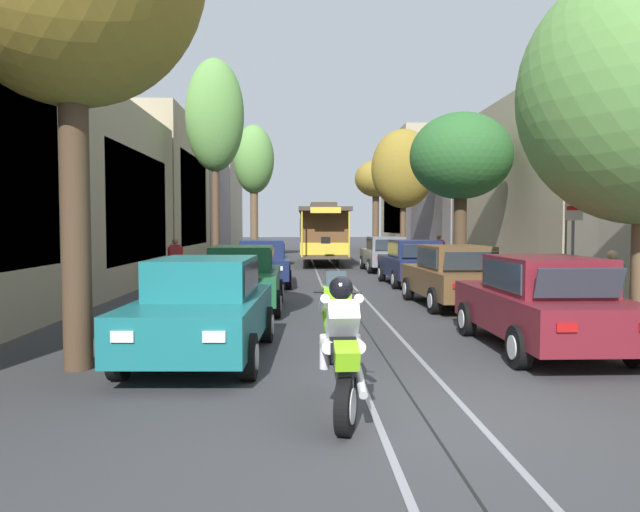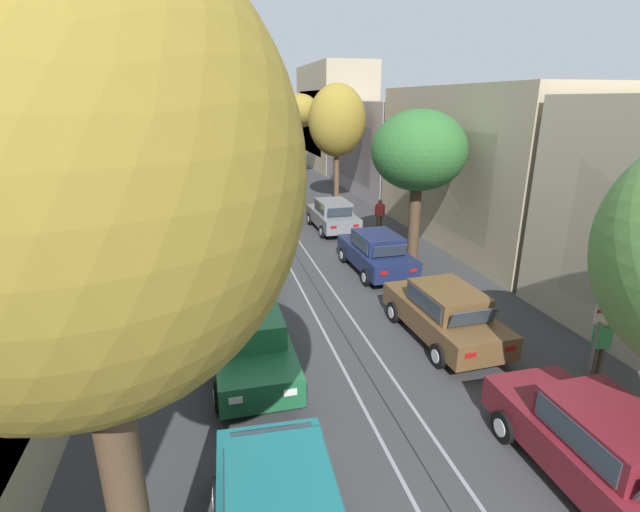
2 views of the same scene
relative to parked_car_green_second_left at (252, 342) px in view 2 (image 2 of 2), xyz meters
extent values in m
plane|color=#38383A|center=(2.76, 12.72, -0.80)|extent=(160.00, 160.00, 0.00)
cube|color=gray|center=(2.23, 16.03, -0.79)|extent=(0.08, 61.12, 0.01)
cube|color=gray|center=(3.29, 16.03, -0.79)|extent=(0.08, 61.12, 0.01)
cube|color=black|center=(2.76, 16.03, -0.80)|extent=(0.03, 61.12, 0.01)
cube|color=tan|center=(-6.13, 5.41, 2.22)|extent=(4.52, 10.32, 6.05)
cube|color=#2D3842|center=(-3.89, 5.41, 1.92)|extent=(0.04, 7.44, 3.63)
cube|color=tan|center=(-6.42, 16.03, 2.94)|extent=(5.10, 10.32, 7.47)
cube|color=#2D3842|center=(-3.89, 16.03, 2.56)|extent=(0.04, 7.44, 4.48)
cube|color=gray|center=(-6.37, 26.66, 2.57)|extent=(5.01, 10.32, 6.74)
cube|color=#2D3842|center=(-3.89, 26.66, 2.23)|extent=(0.04, 7.44, 4.04)
cube|color=#BCAD93|center=(-6.33, 37.28, 3.67)|extent=(4.92, 10.32, 8.94)
cube|color=#2D3842|center=(-3.89, 37.28, 3.22)|extent=(0.04, 7.44, 5.36)
cube|color=tan|center=(11.81, 9.39, 2.73)|extent=(4.87, 12.98, 7.07)
cube|color=#2D3842|center=(9.40, 9.39, 2.38)|extent=(0.04, 9.30, 4.24)
cube|color=gray|center=(11.86, 22.67, 2.38)|extent=(4.96, 12.98, 6.36)
cube|color=#2D3842|center=(9.40, 22.67, 2.06)|extent=(0.04, 9.30, 3.81)
cube|color=tan|center=(11.77, 35.95, 4.04)|extent=(4.78, 12.98, 9.68)
cube|color=#2D3842|center=(9.40, 35.95, 3.56)|extent=(0.04, 9.30, 5.81)
cube|color=#196B70|center=(-0.11, -5.35, 0.48)|extent=(1.55, 2.12, 0.60)
cube|color=#2D3842|center=(-0.06, -4.17, 0.46)|extent=(1.30, 0.25, 0.45)
cube|color=#2D3842|center=(0.64, -5.38, 0.48)|extent=(0.10, 1.81, 0.47)
cube|color=#2D3842|center=(-0.85, -5.33, 0.48)|extent=(0.10, 1.81, 0.47)
cube|color=#B21414|center=(0.53, -3.37, -0.05)|extent=(0.28, 0.05, 0.12)
cube|color=#B21414|center=(-0.59, -3.32, -0.05)|extent=(0.28, 0.05, 0.12)
cylinder|color=black|center=(0.82, -4.21, -0.48)|extent=(0.22, 0.65, 0.64)
cylinder|color=silver|center=(0.93, -4.21, -0.48)|extent=(0.03, 0.35, 0.35)
cylinder|color=black|center=(-0.94, -4.14, -0.48)|extent=(0.22, 0.65, 0.64)
cylinder|color=silver|center=(-1.05, -4.13, -0.48)|extent=(0.03, 0.35, 0.35)
cube|color=#1E6038|center=(0.00, -0.04, -0.15)|extent=(1.83, 4.31, 0.66)
cube|color=#1E6038|center=(0.00, 0.11, 0.48)|extent=(1.49, 2.07, 0.60)
cube|color=#2D3842|center=(0.01, -0.73, 0.46)|extent=(1.33, 0.23, 0.47)
cube|color=#2D3842|center=(-0.01, 1.29, 0.46)|extent=(1.30, 0.21, 0.45)
cube|color=#2D3842|center=(0.75, 0.12, 0.48)|extent=(0.04, 1.81, 0.47)
cube|color=#2D3842|center=(-0.75, 0.10, 0.48)|extent=(0.04, 1.81, 0.47)
cube|color=white|center=(0.57, -2.20, -0.05)|extent=(0.28, 0.04, 0.14)
cube|color=#B21414|center=(0.54, 2.12, -0.05)|extent=(0.28, 0.04, 0.12)
cube|color=white|center=(-0.54, -2.20, -0.05)|extent=(0.28, 0.04, 0.14)
cube|color=#B21414|center=(-0.57, 2.12, -0.05)|extent=(0.28, 0.04, 0.12)
cylinder|color=black|center=(0.89, -1.37, -0.48)|extent=(0.20, 0.64, 0.64)
cylinder|color=silver|center=(1.00, -1.37, -0.48)|extent=(0.02, 0.35, 0.35)
cylinder|color=black|center=(-0.87, -1.38, -0.48)|extent=(0.20, 0.64, 0.64)
cylinder|color=silver|center=(-0.98, -1.38, -0.48)|extent=(0.02, 0.35, 0.35)
cylinder|color=black|center=(0.87, 1.30, -0.48)|extent=(0.20, 0.64, 0.64)
cylinder|color=silver|center=(0.98, 1.30, -0.48)|extent=(0.02, 0.35, 0.35)
cylinder|color=black|center=(-0.89, 1.29, -0.48)|extent=(0.20, 0.64, 0.64)
cylinder|color=silver|center=(-1.00, 1.29, -0.48)|extent=(0.02, 0.35, 0.35)
cube|color=#19234C|center=(0.16, 6.02, -0.15)|extent=(1.91, 4.34, 0.66)
cube|color=#19234C|center=(0.15, 6.17, 0.48)|extent=(1.53, 2.10, 0.60)
cube|color=#2D3842|center=(0.18, 5.34, 0.46)|extent=(1.34, 0.25, 0.47)
cube|color=#2D3842|center=(0.13, 7.36, 0.46)|extent=(1.30, 0.23, 0.45)
cube|color=#2D3842|center=(0.90, 6.19, 0.48)|extent=(0.07, 1.81, 0.47)
cube|color=#2D3842|center=(-0.59, 6.16, 0.48)|extent=(0.07, 1.81, 0.47)
cube|color=white|center=(0.77, 3.88, -0.05)|extent=(0.28, 0.05, 0.14)
cube|color=#B21414|center=(0.66, 8.20, -0.05)|extent=(0.28, 0.05, 0.12)
cube|color=white|center=(-0.35, 3.85, -0.05)|extent=(0.28, 0.05, 0.14)
cube|color=#B21414|center=(-0.45, 8.17, -0.05)|extent=(0.28, 0.05, 0.12)
cylinder|color=black|center=(1.07, 4.71, -0.48)|extent=(0.22, 0.64, 0.64)
cylinder|color=silver|center=(1.18, 4.72, -0.48)|extent=(0.03, 0.35, 0.35)
cylinder|color=black|center=(-0.69, 4.67, -0.48)|extent=(0.22, 0.64, 0.64)
cylinder|color=silver|center=(-0.80, 4.67, -0.48)|extent=(0.03, 0.35, 0.35)
cylinder|color=black|center=(1.01, 7.38, -0.48)|extent=(0.22, 0.64, 0.64)
cylinder|color=silver|center=(1.12, 7.38, -0.48)|extent=(0.03, 0.35, 0.35)
cylinder|color=black|center=(-0.75, 7.34, -0.48)|extent=(0.22, 0.64, 0.64)
cylinder|color=silver|center=(-0.86, 7.33, -0.48)|extent=(0.03, 0.35, 0.35)
cube|color=maroon|center=(5.48, -5.05, -0.15)|extent=(1.82, 4.31, 0.66)
cube|color=maroon|center=(5.48, -5.20, 0.48)|extent=(1.48, 2.07, 0.60)
cube|color=#2D3842|center=(5.48, -4.36, 0.46)|extent=(1.33, 0.23, 0.47)
cube|color=#2D3842|center=(4.74, -5.20, 0.48)|extent=(0.04, 1.81, 0.47)
cube|color=white|center=(4.92, -2.89, -0.05)|extent=(0.28, 0.04, 0.14)
cube|color=white|center=(6.03, -2.88, -0.05)|extent=(0.28, 0.04, 0.14)
cylinder|color=black|center=(4.60, -3.72, -0.48)|extent=(0.20, 0.64, 0.64)
cylinder|color=silver|center=(4.49, -3.72, -0.48)|extent=(0.02, 0.35, 0.35)
cylinder|color=black|center=(6.36, -3.71, -0.48)|extent=(0.20, 0.64, 0.64)
cylinder|color=silver|center=(6.47, -3.71, -0.48)|extent=(0.02, 0.35, 0.35)
cube|color=brown|center=(5.42, 0.44, -0.15)|extent=(2.01, 4.38, 0.66)
cube|color=brown|center=(5.43, 0.29, 0.48)|extent=(1.58, 2.13, 0.60)
cube|color=#2D3842|center=(5.39, 1.12, 0.46)|extent=(1.34, 0.29, 0.47)
cube|color=#2D3842|center=(5.49, -0.90, 0.46)|extent=(1.30, 0.26, 0.45)
cube|color=#2D3842|center=(4.68, 0.25, 0.48)|extent=(0.12, 1.81, 0.47)
cube|color=#2D3842|center=(6.18, 0.32, 0.48)|extent=(0.12, 1.81, 0.47)
cube|color=white|center=(4.76, 2.57, -0.05)|extent=(0.28, 0.05, 0.14)
cube|color=#B21414|center=(4.97, -1.75, -0.05)|extent=(0.28, 0.05, 0.12)
cube|color=white|center=(5.87, 2.62, -0.05)|extent=(0.28, 0.05, 0.14)
cube|color=#B21414|center=(6.08, -1.69, -0.05)|extent=(0.28, 0.05, 0.12)
cylinder|color=black|center=(4.48, 1.72, -0.48)|extent=(0.23, 0.65, 0.64)
cylinder|color=silver|center=(4.37, 1.72, -0.48)|extent=(0.04, 0.35, 0.35)
cylinder|color=black|center=(6.23, 1.81, -0.48)|extent=(0.23, 0.65, 0.64)
cylinder|color=silver|center=(6.34, 1.82, -0.48)|extent=(0.04, 0.35, 0.35)
cylinder|color=black|center=(4.61, -0.94, -0.48)|extent=(0.23, 0.65, 0.64)
cylinder|color=silver|center=(4.50, -0.94, -0.48)|extent=(0.04, 0.35, 0.35)
cylinder|color=black|center=(6.37, -0.85, -0.48)|extent=(0.23, 0.65, 0.64)
cylinder|color=silver|center=(6.48, -0.85, -0.48)|extent=(0.04, 0.35, 0.35)
cube|color=#19234C|center=(5.44, 6.06, -0.15)|extent=(1.94, 4.35, 0.66)
cube|color=#19234C|center=(5.45, 5.91, 0.48)|extent=(1.54, 2.11, 0.60)
cube|color=#2D3842|center=(5.42, 6.74, 0.46)|extent=(1.34, 0.26, 0.47)
cube|color=#2D3842|center=(5.49, 4.72, 0.46)|extent=(1.30, 0.24, 0.45)
cube|color=#2D3842|center=(4.70, 5.88, 0.48)|extent=(0.09, 1.81, 0.47)
cube|color=#2D3842|center=(6.20, 5.93, 0.48)|extent=(0.09, 1.81, 0.47)
cube|color=white|center=(4.82, 8.20, -0.05)|extent=(0.28, 0.05, 0.14)
cube|color=#B21414|center=(4.96, 3.88, -0.05)|extent=(0.28, 0.05, 0.12)
cube|color=white|center=(5.93, 8.23, -0.05)|extent=(0.28, 0.05, 0.14)
cube|color=#B21414|center=(6.07, 3.92, -0.05)|extent=(0.28, 0.05, 0.12)
cylinder|color=black|center=(4.52, 7.36, -0.48)|extent=(0.22, 0.65, 0.64)
cylinder|color=silver|center=(4.41, 7.36, -0.48)|extent=(0.03, 0.35, 0.35)
cylinder|color=black|center=(6.28, 7.42, -0.48)|extent=(0.22, 0.65, 0.64)
cylinder|color=silver|center=(6.39, 7.42, -0.48)|extent=(0.03, 0.35, 0.35)
cylinder|color=black|center=(4.61, 4.70, -0.48)|extent=(0.22, 0.65, 0.64)
cylinder|color=silver|center=(4.50, 4.69, -0.48)|extent=(0.03, 0.35, 0.35)
cylinder|color=black|center=(6.37, 4.75, -0.48)|extent=(0.22, 0.65, 0.64)
cylinder|color=silver|center=(6.48, 4.76, -0.48)|extent=(0.03, 0.35, 0.35)
cube|color=slate|center=(5.39, 12.41, -0.15)|extent=(1.87, 4.33, 0.66)
cube|color=slate|center=(5.39, 12.26, 0.48)|extent=(1.51, 2.09, 0.60)
cube|color=#2D3842|center=(5.38, 13.10, 0.46)|extent=(1.34, 0.24, 0.47)
cube|color=#2D3842|center=(5.41, 11.08, 0.46)|extent=(1.30, 0.22, 0.45)
cube|color=#2D3842|center=(4.64, 12.25, 0.48)|extent=(0.06, 1.81, 0.47)
cube|color=#2D3842|center=(6.14, 12.27, 0.48)|extent=(0.06, 1.81, 0.47)
cube|color=white|center=(4.79, 14.56, -0.05)|extent=(0.28, 0.04, 0.14)
cube|color=#B21414|center=(4.87, 10.24, -0.05)|extent=(0.28, 0.04, 0.12)
cube|color=white|center=(5.91, 14.58, -0.05)|extent=(0.28, 0.04, 0.14)
cube|color=#B21414|center=(5.98, 10.26, -0.05)|extent=(0.28, 0.04, 0.12)
cylinder|color=black|center=(4.49, 13.73, -0.48)|extent=(0.21, 0.64, 0.64)
cylinder|color=silver|center=(4.38, 13.73, -0.48)|extent=(0.03, 0.35, 0.35)
cylinder|color=black|center=(6.25, 13.76, -0.48)|extent=(0.21, 0.64, 0.64)
cylinder|color=silver|center=(6.36, 13.76, -0.48)|extent=(0.03, 0.35, 0.35)
cylinder|color=black|center=(4.53, 11.06, -0.48)|extent=(0.21, 0.64, 0.64)
cylinder|color=silver|center=(4.42, 11.06, -0.48)|extent=(0.03, 0.35, 0.35)
cylinder|color=black|center=(6.29, 11.09, -0.48)|extent=(0.21, 0.64, 0.64)
cylinder|color=silver|center=(6.40, 11.10, -0.48)|extent=(0.03, 0.35, 0.35)
cylinder|color=#4C3826|center=(-1.83, -6.13, 1.62)|extent=(0.41, 0.41, 4.85)
ellipsoid|color=olive|center=(-1.83, -6.13, 5.09)|extent=(3.85, 3.75, 4.17)
cylinder|color=brown|center=(-1.89, 9.21, 1.88)|extent=(0.29, 0.29, 5.35)
ellipsoid|color=#609947|center=(-1.89, 9.21, 5.67)|extent=(2.31, 1.95, 4.45)
cylinder|color=brown|center=(-1.47, 24.59, 1.85)|extent=(0.51, 0.51, 5.30)
ellipsoid|color=#609947|center=(-1.47, 24.59, 5.61)|extent=(2.64, 2.63, 4.45)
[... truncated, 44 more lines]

